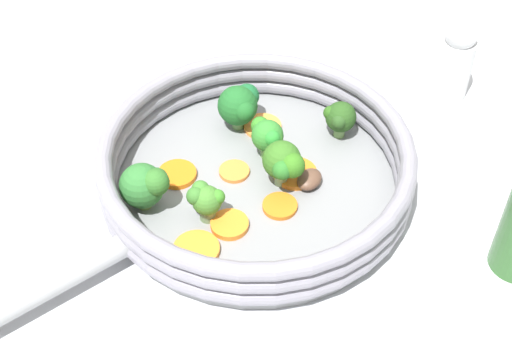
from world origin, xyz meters
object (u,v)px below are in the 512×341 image
at_px(carrot_slice_5, 230,225).
at_px(mushroom_piece_0, 310,176).
at_px(broccoli_floret_3, 145,185).
at_px(skillet, 256,185).
at_px(broccoli_floret_2, 284,164).
at_px(carrot_slice_2, 295,173).
at_px(carrot_slice_1, 262,126).
at_px(carrot_slice_3, 280,206).
at_px(carrot_slice_4, 234,171).
at_px(carrot_slice_0, 196,249).
at_px(broccoli_floret_1, 340,118).
at_px(salt_shaker, 456,59).
at_px(carrot_slice_6, 177,173).
at_px(broccoli_floret_0, 205,199).
at_px(broccoli_floret_4, 268,136).
at_px(broccoli_floret_5, 240,105).

xyz_separation_m(carrot_slice_5, mushroom_piece_0, (-0.07, 0.07, 0.00)).
bearing_deg(broccoli_floret_3, mushroom_piece_0, 106.92).
distance_m(skillet, broccoli_floret_2, 0.05).
distance_m(carrot_slice_2, broccoli_floret_3, 0.15).
height_order(carrot_slice_1, broccoli_floret_2, broccoli_floret_2).
relative_size(carrot_slice_3, carrot_slice_4, 1.09).
height_order(skillet, broccoli_floret_2, broccoli_floret_2).
height_order(skillet, mushroom_piece_0, mushroom_piece_0).
height_order(carrot_slice_0, mushroom_piece_0, mushroom_piece_0).
xyz_separation_m(carrot_slice_3, carrot_slice_4, (-0.04, -0.05, -0.00)).
relative_size(skillet, broccoli_floret_1, 6.95).
bearing_deg(broccoli_floret_3, salt_shaker, 125.07).
height_order(carrot_slice_1, broccoli_floret_3, broccoli_floret_3).
bearing_deg(mushroom_piece_0, carrot_slice_0, -45.11).
bearing_deg(carrot_slice_6, carrot_slice_3, 71.57).
distance_m(broccoli_floret_0, broccoli_floret_2, 0.08).
relative_size(carrot_slice_1, carrot_slice_2, 0.92).
bearing_deg(carrot_slice_1, broccoli_floret_3, -38.85).
bearing_deg(salt_shaker, broccoli_floret_4, -55.71).
distance_m(broccoli_floret_1, salt_shaker, 0.16).
relative_size(carrot_slice_4, salt_shaker, 0.31).
bearing_deg(salt_shaker, broccoli_floret_1, -52.29).
bearing_deg(broccoli_floret_3, carrot_slice_4, 124.09).
bearing_deg(carrot_slice_2, carrot_slice_6, -85.05).
height_order(carrot_slice_3, salt_shaker, salt_shaker).
height_order(carrot_slice_1, broccoli_floret_0, broccoli_floret_0).
bearing_deg(skillet, carrot_slice_3, 37.79).
height_order(carrot_slice_3, mushroom_piece_0, mushroom_piece_0).
distance_m(broccoli_floret_0, broccoli_floret_4, 0.10).
bearing_deg(carrot_slice_2, broccoli_floret_4, -131.65).
height_order(carrot_slice_0, broccoli_floret_2, broccoli_floret_2).
xyz_separation_m(carrot_slice_4, mushroom_piece_0, (0.01, 0.08, 0.01)).
relative_size(carrot_slice_1, broccoli_floret_4, 0.92).
bearing_deg(salt_shaker, carrot_slice_1, -65.98).
bearing_deg(broccoli_floret_0, carrot_slice_4, 162.49).
distance_m(carrot_slice_0, broccoli_floret_0, 0.05).
bearing_deg(salt_shaker, broccoli_floret_5, -68.26).
height_order(broccoli_floret_0, mushroom_piece_0, broccoli_floret_0).
xyz_separation_m(carrot_slice_2, carrot_slice_3, (0.05, -0.01, -0.00)).
bearing_deg(skillet, broccoli_floret_4, 167.01).
bearing_deg(broccoli_floret_0, mushroom_piece_0, 120.48).
height_order(carrot_slice_3, broccoli_floret_5, broccoli_floret_5).
distance_m(carrot_slice_1, broccoli_floret_1, 0.08).
xyz_separation_m(carrot_slice_6, broccoli_floret_4, (-0.04, 0.09, 0.02)).
distance_m(broccoli_floret_4, salt_shaker, 0.24).
bearing_deg(broccoli_floret_0, broccoli_floret_2, 123.50).
relative_size(carrot_slice_6, broccoli_floret_3, 0.79).
distance_m(carrot_slice_0, broccoli_floret_4, 0.15).
bearing_deg(broccoli_floret_3, broccoli_floret_4, 126.47).
distance_m(carrot_slice_5, carrot_slice_6, 0.09).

